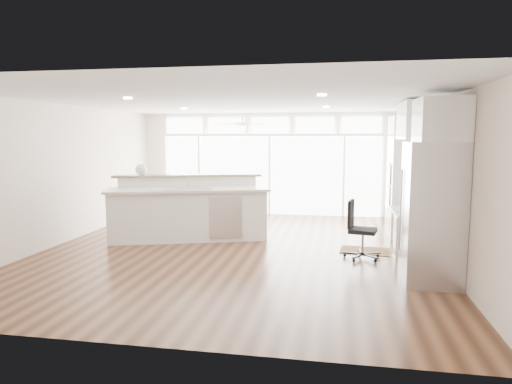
# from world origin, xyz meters

# --- Properties ---
(floor) EXTENTS (7.00, 8.00, 0.02)m
(floor) POSITION_xyz_m (0.00, 0.00, -0.01)
(floor) COLOR #3B2012
(floor) RESTS_ON ground
(ceiling) EXTENTS (7.00, 8.00, 0.02)m
(ceiling) POSITION_xyz_m (0.00, 0.00, 2.70)
(ceiling) COLOR silver
(ceiling) RESTS_ON wall_back
(wall_back) EXTENTS (7.00, 0.04, 2.70)m
(wall_back) POSITION_xyz_m (0.00, 4.00, 1.35)
(wall_back) COLOR beige
(wall_back) RESTS_ON floor
(wall_front) EXTENTS (7.00, 0.04, 2.70)m
(wall_front) POSITION_xyz_m (0.00, -4.00, 1.35)
(wall_front) COLOR beige
(wall_front) RESTS_ON floor
(wall_left) EXTENTS (0.04, 8.00, 2.70)m
(wall_left) POSITION_xyz_m (-3.50, 0.00, 1.35)
(wall_left) COLOR beige
(wall_left) RESTS_ON floor
(wall_right) EXTENTS (0.04, 8.00, 2.70)m
(wall_right) POSITION_xyz_m (3.50, 0.00, 1.35)
(wall_right) COLOR beige
(wall_right) RESTS_ON floor
(glass_wall) EXTENTS (5.80, 0.06, 2.08)m
(glass_wall) POSITION_xyz_m (0.00, 3.94, 1.05)
(glass_wall) COLOR white
(glass_wall) RESTS_ON wall_back
(transom_row) EXTENTS (5.90, 0.06, 0.40)m
(transom_row) POSITION_xyz_m (0.00, 3.94, 2.38)
(transom_row) COLOR white
(transom_row) RESTS_ON wall_back
(desk_window) EXTENTS (0.04, 0.85, 0.85)m
(desk_window) POSITION_xyz_m (3.46, 0.30, 1.55)
(desk_window) COLOR silver
(desk_window) RESTS_ON wall_right
(ceiling_fan) EXTENTS (1.16, 1.16, 0.32)m
(ceiling_fan) POSITION_xyz_m (-0.50, 2.80, 2.48)
(ceiling_fan) COLOR white
(ceiling_fan) RESTS_ON ceiling
(recessed_lights) EXTENTS (3.40, 3.00, 0.02)m
(recessed_lights) POSITION_xyz_m (0.00, 0.20, 2.68)
(recessed_lights) COLOR silver
(recessed_lights) RESTS_ON ceiling
(oven_cabinet) EXTENTS (0.64, 1.20, 2.50)m
(oven_cabinet) POSITION_xyz_m (3.17, 1.80, 1.25)
(oven_cabinet) COLOR white
(oven_cabinet) RESTS_ON floor
(desk_nook) EXTENTS (0.72, 1.30, 0.76)m
(desk_nook) POSITION_xyz_m (3.13, 0.30, 0.38)
(desk_nook) COLOR white
(desk_nook) RESTS_ON floor
(upper_cabinets) EXTENTS (0.64, 1.30, 0.64)m
(upper_cabinets) POSITION_xyz_m (3.17, 0.30, 2.35)
(upper_cabinets) COLOR white
(upper_cabinets) RESTS_ON wall_right
(refrigerator) EXTENTS (0.76, 0.90, 2.00)m
(refrigerator) POSITION_xyz_m (3.11, -1.35, 1.00)
(refrigerator) COLOR #BCBCC1
(refrigerator) RESTS_ON floor
(fridge_cabinet) EXTENTS (0.64, 0.90, 0.60)m
(fridge_cabinet) POSITION_xyz_m (3.17, -1.35, 2.30)
(fridge_cabinet) COLOR white
(fridge_cabinet) RESTS_ON wall_right
(framed_photos) EXTENTS (0.06, 0.22, 0.80)m
(framed_photos) POSITION_xyz_m (3.46, 0.92, 1.40)
(framed_photos) COLOR black
(framed_photos) RESTS_ON wall_right
(kitchen_island) EXTENTS (3.45, 2.18, 1.28)m
(kitchen_island) POSITION_xyz_m (-1.17, 0.67, 0.64)
(kitchen_island) COLOR white
(kitchen_island) RESTS_ON floor
(rug) EXTENTS (0.93, 0.71, 0.01)m
(rug) POSITION_xyz_m (2.30, 0.30, 0.01)
(rug) COLOR #3B2313
(rug) RESTS_ON floor
(office_chair) EXTENTS (0.60, 0.56, 0.99)m
(office_chair) POSITION_xyz_m (2.23, -0.22, 0.49)
(office_chair) COLOR black
(office_chair) RESTS_ON floor
(fishbowl) EXTENTS (0.29, 0.29, 0.24)m
(fishbowl) POSITION_xyz_m (-2.20, 0.75, 1.40)
(fishbowl) COLOR silver
(fishbowl) RESTS_ON kitchen_island
(monitor) EXTENTS (0.10, 0.52, 0.43)m
(monitor) POSITION_xyz_m (3.05, 0.30, 0.97)
(monitor) COLOR black
(monitor) RESTS_ON desk_nook
(keyboard) EXTENTS (0.16, 0.32, 0.02)m
(keyboard) POSITION_xyz_m (2.88, 0.30, 0.77)
(keyboard) COLOR white
(keyboard) RESTS_ON desk_nook
(potted_plant) EXTENTS (0.31, 0.34, 0.26)m
(potted_plant) POSITION_xyz_m (3.17, 1.80, 2.63)
(potted_plant) COLOR #255725
(potted_plant) RESTS_ON oven_cabinet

